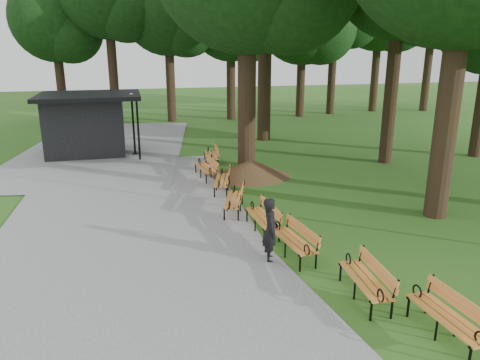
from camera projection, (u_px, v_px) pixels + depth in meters
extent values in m
plane|color=#285B1A|center=(272.00, 245.00, 12.62)|extent=(100.00, 100.00, 0.00)
cube|color=gray|center=(123.00, 219.00, 14.46)|extent=(12.00, 38.00, 0.06)
imported|color=black|center=(270.00, 230.00, 11.50)|extent=(0.53, 0.69, 1.68)
cylinder|color=black|center=(134.00, 127.00, 22.70)|extent=(0.10, 0.10, 2.81)
sphere|color=white|center=(131.00, 97.00, 22.27)|extent=(0.32, 0.32, 0.32)
cone|color=#47301C|center=(251.00, 168.00, 19.10)|extent=(2.83, 2.83, 0.74)
cylinder|color=black|center=(450.00, 89.00, 13.69)|extent=(0.70, 0.70, 8.08)
cylinder|color=black|center=(392.00, 81.00, 20.59)|extent=(0.60, 0.60, 7.56)
cylinder|color=black|center=(247.00, 74.00, 19.85)|extent=(0.80, 0.80, 8.23)
cylinder|color=black|center=(265.00, 73.00, 25.81)|extent=(0.76, 0.76, 7.67)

